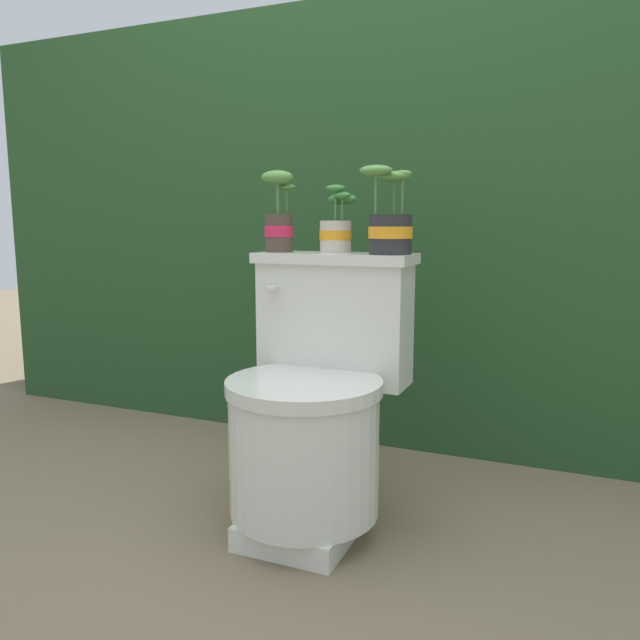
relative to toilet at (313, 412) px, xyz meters
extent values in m
plane|color=#75664C|center=(-0.04, -0.09, -0.33)|extent=(12.00, 12.00, 0.00)
cube|color=#234723|center=(-0.04, 1.21, 0.50)|extent=(3.64, 1.07, 1.65)
cube|color=silver|center=(0.00, -0.06, -0.30)|extent=(0.28, 0.34, 0.07)
cylinder|color=silver|center=(0.00, -0.06, -0.10)|extent=(0.40, 0.40, 0.33)
cylinder|color=silver|center=(0.00, -0.06, 0.09)|extent=(0.42, 0.42, 0.04)
cube|color=silver|center=(0.00, 0.16, 0.23)|extent=(0.44, 0.15, 0.35)
cube|color=silver|center=(0.00, 0.16, 0.42)|extent=(0.46, 0.18, 0.03)
cylinder|color=silver|center=(-0.15, 0.05, 0.33)|extent=(0.02, 0.05, 0.02)
cylinder|color=#47382D|center=(-0.18, 0.16, 0.49)|extent=(0.08, 0.08, 0.11)
cylinder|color=#D1234C|center=(-0.18, 0.16, 0.50)|extent=(0.09, 0.09, 0.03)
cylinder|color=#332319|center=(-0.18, 0.16, 0.54)|extent=(0.08, 0.08, 0.01)
cylinder|color=#4C753D|center=(-0.16, 0.16, 0.58)|extent=(0.01, 0.01, 0.08)
ellipsoid|color=#569342|center=(-0.16, 0.16, 0.63)|extent=(0.06, 0.04, 0.02)
cylinder|color=#4C753D|center=(-0.17, 0.14, 0.59)|extent=(0.01, 0.01, 0.09)
ellipsoid|color=#569342|center=(-0.17, 0.14, 0.65)|extent=(0.10, 0.07, 0.04)
cylinder|color=#4C753D|center=(-0.17, 0.13, 0.60)|extent=(0.01, 0.01, 0.10)
ellipsoid|color=#569342|center=(-0.17, 0.13, 0.66)|extent=(0.06, 0.04, 0.03)
cylinder|color=beige|center=(0.00, 0.18, 0.48)|extent=(0.09, 0.09, 0.09)
cylinder|color=orange|center=(0.00, 0.18, 0.49)|extent=(0.09, 0.09, 0.03)
cylinder|color=#332319|center=(0.00, 0.18, 0.52)|extent=(0.08, 0.08, 0.01)
cylinder|color=#4C753D|center=(0.00, 0.17, 0.57)|extent=(0.01, 0.01, 0.09)
ellipsoid|color=#387F38|center=(0.00, 0.17, 0.62)|extent=(0.06, 0.04, 0.02)
cylinder|color=#4C753D|center=(0.00, 0.21, 0.55)|extent=(0.01, 0.01, 0.05)
ellipsoid|color=#387F38|center=(0.00, 0.21, 0.59)|extent=(0.09, 0.06, 0.03)
cylinder|color=#4C753D|center=(0.02, 0.17, 0.56)|extent=(0.01, 0.01, 0.07)
ellipsoid|color=#387F38|center=(0.02, 0.17, 0.60)|extent=(0.05, 0.04, 0.02)
cylinder|color=#262628|center=(0.17, 0.15, 0.49)|extent=(0.12, 0.12, 0.11)
cylinder|color=orange|center=(0.17, 0.15, 0.49)|extent=(0.12, 0.12, 0.03)
cylinder|color=#332319|center=(0.17, 0.15, 0.54)|extent=(0.11, 0.11, 0.01)
cylinder|color=#4C753D|center=(0.13, 0.12, 0.60)|extent=(0.01, 0.01, 0.11)
ellipsoid|color=#569342|center=(0.13, 0.12, 0.66)|extent=(0.09, 0.06, 0.03)
cylinder|color=#4C753D|center=(0.17, 0.17, 0.59)|extent=(0.01, 0.01, 0.10)
ellipsoid|color=#569342|center=(0.17, 0.17, 0.65)|extent=(0.09, 0.06, 0.03)
cylinder|color=#4C753D|center=(0.20, 0.16, 0.60)|extent=(0.01, 0.01, 0.10)
ellipsoid|color=#569342|center=(0.20, 0.16, 0.65)|extent=(0.05, 0.04, 0.02)
camera|label=1|loc=(0.67, -1.53, 0.52)|focal=35.00mm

